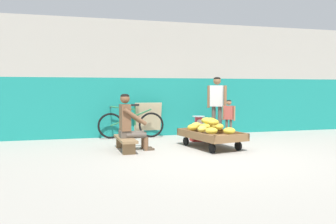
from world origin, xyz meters
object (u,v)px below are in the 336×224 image
at_px(weighing_scale, 199,122).
at_px(sign_board, 148,120).
at_px(banana_cart, 211,136).
at_px(bicycle_near_left, 131,124).
at_px(plastic_crate, 198,135).
at_px(customer_child, 229,115).
at_px(vendor_seated, 129,122).
at_px(customer_adult, 217,100).
at_px(shopping_bag, 215,138).
at_px(low_bench, 125,141).

xyz_separation_m(weighing_scale, sign_board, (-1.01, 1.06, -0.01)).
xyz_separation_m(banana_cart, bicycle_near_left, (-1.40, 1.85, 0.11)).
relative_size(plastic_crate, customer_child, 0.37).
bearing_deg(sign_board, customer_child, -33.33).
relative_size(banana_cart, bicycle_near_left, 0.95).
height_order(vendor_seated, customer_adult, customer_adult).
distance_m(bicycle_near_left, customer_adult, 2.24).
distance_m(banana_cart, plastic_crate, 0.98).
bearing_deg(plastic_crate, customer_adult, 27.56).
distance_m(weighing_scale, customer_child, 0.76).
relative_size(customer_child, shopping_bag, 4.05).
xyz_separation_m(plastic_crate, weighing_scale, (0.00, -0.00, 0.30)).
relative_size(customer_adult, customer_child, 1.58).
bearing_deg(plastic_crate, weighing_scale, -90.00).
bearing_deg(customer_adult, bicycle_near_left, 164.86).
bearing_deg(customer_adult, sign_board, 155.08).
bearing_deg(weighing_scale, sign_board, 133.66).
distance_m(bicycle_near_left, shopping_bag, 2.16).
height_order(bicycle_near_left, sign_board, sign_board).
bearing_deg(banana_cart, customer_adult, 62.32).
height_order(plastic_crate, weighing_scale, weighing_scale).
xyz_separation_m(weighing_scale, customer_child, (0.74, -0.09, 0.15)).
relative_size(low_bench, weighing_scale, 3.70).
distance_m(sign_board, shopping_bag, 1.96).
bearing_deg(shopping_bag, vendor_seated, -167.46).
xyz_separation_m(banana_cart, plastic_crate, (0.08, 0.98, -0.09)).
height_order(plastic_crate, customer_adult, customer_adult).
bearing_deg(sign_board, banana_cart, -65.39).
height_order(low_bench, plastic_crate, plastic_crate).
relative_size(plastic_crate, sign_board, 0.41).
bearing_deg(weighing_scale, bicycle_near_left, 149.43).
xyz_separation_m(customer_adult, customer_child, (0.14, -0.40, -0.35)).
distance_m(banana_cart, customer_adult, 1.62).
height_order(banana_cart, weighing_scale, weighing_scale).
distance_m(banana_cart, sign_board, 2.25).
xyz_separation_m(vendor_seated, bicycle_near_left, (0.30, 1.73, -0.21)).
distance_m(low_bench, shopping_bag, 2.16).
bearing_deg(customer_adult, banana_cart, -117.68).
xyz_separation_m(bicycle_near_left, customer_child, (2.22, -0.97, 0.25)).
bearing_deg(banana_cart, shopping_bag, 60.60).
xyz_separation_m(bicycle_near_left, sign_board, (0.47, 0.19, 0.09)).
bearing_deg(vendor_seated, sign_board, 68.22).
bearing_deg(plastic_crate, vendor_seated, -154.21).
bearing_deg(customer_adult, customer_child, -70.76).
relative_size(sign_board, customer_adult, 0.58).
relative_size(vendor_seated, customer_adult, 0.75).
height_order(banana_cart, vendor_seated, vendor_seated).
bearing_deg(vendor_seated, weighing_scale, 25.76).
height_order(vendor_seated, plastic_crate, vendor_seated).
xyz_separation_m(plastic_crate, customer_child, (0.74, -0.09, 0.45)).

